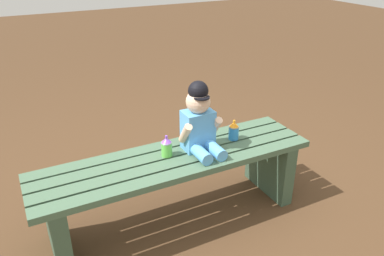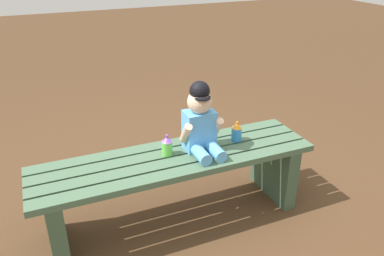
{
  "view_description": "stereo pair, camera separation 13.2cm",
  "coord_description": "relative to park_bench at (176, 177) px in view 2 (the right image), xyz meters",
  "views": [
    {
      "loc": [
        -0.75,
        -1.68,
        1.5
      ],
      "look_at": [
        0.08,
        -0.05,
        0.61
      ],
      "focal_mm": 35.87,
      "sensor_mm": 36.0,
      "label": 1
    },
    {
      "loc": [
        -0.63,
        -1.73,
        1.5
      ],
      "look_at": [
        0.08,
        -0.05,
        0.61
      ],
      "focal_mm": 35.87,
      "sensor_mm": 36.0,
      "label": 2
    }
  ],
  "objects": [
    {
      "name": "ground_plane",
      "position": [
        0.0,
        -0.0,
        -0.29
      ],
      "size": [
        16.0,
        16.0,
        0.0
      ],
      "primitive_type": "plane",
      "color": "#4C331E"
    },
    {
      "name": "park_bench",
      "position": [
        0.0,
        0.0,
        0.0
      ],
      "size": [
        1.58,
        0.41,
        0.43
      ],
      "color": "#47664C",
      "rests_on": "ground_plane"
    },
    {
      "name": "child_figure",
      "position": [
        0.16,
        0.01,
        0.31
      ],
      "size": [
        0.23,
        0.27,
        0.4
      ],
      "color": "#59A5E5",
      "rests_on": "park_bench"
    },
    {
      "name": "sippy_cup_left",
      "position": [
        -0.04,
        0.03,
        0.2
      ],
      "size": [
        0.06,
        0.06,
        0.12
      ],
      "color": "#66CC4C",
      "rests_on": "park_bench"
    },
    {
      "name": "sippy_cup_right",
      "position": [
        0.4,
        0.03,
        0.2
      ],
      "size": [
        0.06,
        0.06,
        0.12
      ],
      "color": "#338CE5",
      "rests_on": "park_bench"
    }
  ]
}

